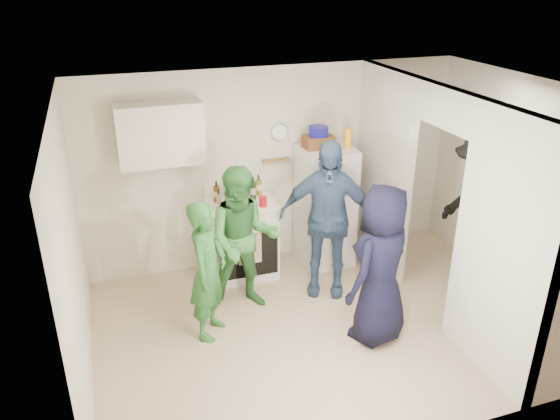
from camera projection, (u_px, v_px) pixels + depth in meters
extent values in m
plane|color=tan|center=(324.00, 325.00, 5.91)|extent=(4.80, 4.80, 0.00)
plane|color=silver|center=(275.00, 166.00, 6.87)|extent=(4.80, 0.00, 4.80)
plane|color=silver|center=(422.00, 315.00, 3.93)|extent=(4.80, 0.00, 4.80)
plane|color=silver|center=(72.00, 258.00, 4.70)|extent=(0.00, 3.40, 3.40)
plane|color=silver|center=(526.00, 192.00, 6.10)|extent=(0.00, 3.40, 3.40)
plane|color=white|center=(333.00, 95.00, 4.89)|extent=(4.80, 4.80, 0.00)
cube|color=silver|center=(383.00, 171.00, 6.70)|extent=(0.12, 1.20, 2.50)
cube|color=silver|center=(503.00, 252.00, 4.80)|extent=(0.12, 1.20, 2.50)
cube|color=silver|center=(445.00, 107.00, 5.32)|extent=(0.12, 1.00, 0.40)
cube|color=white|center=(242.00, 238.00, 6.74)|extent=(0.81, 0.68, 0.97)
cube|color=silver|center=(160.00, 134.00, 6.06)|extent=(0.95, 0.34, 0.70)
cube|color=silver|center=(325.00, 206.00, 6.91)|extent=(0.64, 0.62, 1.55)
cube|color=brown|center=(318.00, 142.00, 6.58)|extent=(0.35, 0.25, 0.15)
cylinder|color=#18169B|center=(318.00, 131.00, 6.53)|extent=(0.24, 0.24, 0.11)
cylinder|color=#FFA815|center=(348.00, 139.00, 6.53)|extent=(0.09, 0.09, 0.25)
cylinder|color=white|center=(279.00, 132.00, 6.69)|extent=(0.22, 0.02, 0.22)
cube|color=olive|center=(276.00, 160.00, 6.79)|extent=(0.35, 0.08, 0.03)
cube|color=black|center=(518.00, 152.00, 6.11)|extent=(0.03, 0.70, 0.80)
cube|color=white|center=(517.00, 153.00, 6.10)|extent=(0.04, 0.76, 0.86)
cube|color=white|center=(521.00, 122.00, 5.95)|extent=(0.04, 0.82, 0.18)
cylinder|color=#FFAD15|center=(235.00, 201.00, 6.27)|extent=(0.09, 0.09, 0.25)
cylinder|color=#B40C12|center=(263.00, 202.00, 6.41)|extent=(0.09, 0.09, 0.12)
imported|color=#2B6D32|center=(208.00, 271.00, 5.49)|extent=(0.60, 0.65, 1.50)
imported|color=#3C8843|center=(243.00, 240.00, 5.93)|extent=(0.92, 0.77, 1.66)
imported|color=#38577B|center=(326.00, 219.00, 6.20)|extent=(1.18, 0.88, 1.86)
imported|color=black|center=(381.00, 266.00, 5.40)|extent=(0.98, 0.87, 1.68)
imported|color=black|center=(478.00, 212.00, 6.32)|extent=(0.78, 1.27, 1.91)
cylinder|color=brown|center=(217.00, 192.00, 6.50)|extent=(0.08, 0.08, 0.26)
cylinder|color=#1A4A18|center=(228.00, 196.00, 6.39)|extent=(0.08, 0.08, 0.25)
cylinder|color=silver|center=(229.00, 187.00, 6.58)|extent=(0.08, 0.08, 0.29)
cylinder|color=maroon|center=(242.00, 194.00, 6.43)|extent=(0.06, 0.06, 0.27)
cylinder|color=#8F929E|center=(245.00, 186.00, 6.69)|extent=(0.08, 0.08, 0.24)
cylinder|color=#153412|center=(253.00, 188.00, 6.55)|extent=(0.08, 0.08, 0.30)
cylinder|color=olive|center=(259.00, 185.00, 6.70)|extent=(0.07, 0.07, 0.26)
cylinder|color=#A6ACB2|center=(219.00, 199.00, 6.31)|extent=(0.06, 0.06, 0.25)
cylinder|color=#603C10|center=(243.00, 190.00, 6.58)|extent=(0.06, 0.06, 0.24)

